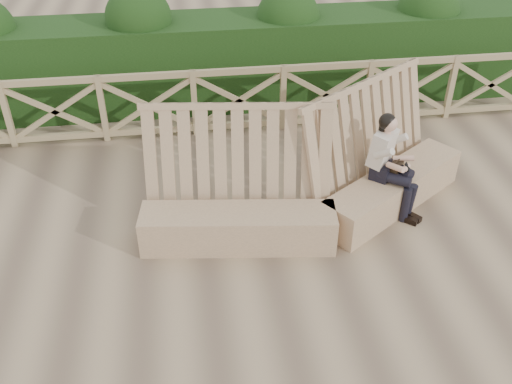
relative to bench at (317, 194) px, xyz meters
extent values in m
plane|color=brown|center=(-0.70, -0.95, -0.41)|extent=(60.00, 60.00, 0.00)
cube|color=#8F6E51|center=(-1.05, -0.33, -0.17)|extent=(2.39, 0.80, 0.49)
cube|color=#8F6E51|center=(-1.01, -0.06, 0.41)|extent=(2.38, 0.75, 1.60)
cube|color=#8F6E51|center=(1.08, 0.19, -0.17)|extent=(2.21, 1.75, 0.49)
cube|color=#8F6E51|center=(0.93, 0.41, 0.41)|extent=(2.19, 1.71, 1.60)
cube|color=black|center=(0.90, 0.17, 0.18)|extent=(0.40, 0.41, 0.20)
cube|color=beige|center=(0.86, 0.20, 0.49)|extent=(0.45, 0.45, 0.49)
sphere|color=tan|center=(0.90, 0.17, 0.85)|extent=(0.28, 0.28, 0.19)
sphere|color=black|center=(0.87, 0.19, 0.87)|extent=(0.30, 0.30, 0.21)
cylinder|color=black|center=(0.99, -0.02, 0.16)|extent=(0.41, 0.39, 0.14)
cylinder|color=black|center=(1.07, 0.10, 0.23)|extent=(0.41, 0.39, 0.15)
cylinder|color=black|center=(1.13, -0.17, -0.17)|extent=(0.16, 0.16, 0.49)
cylinder|color=black|center=(1.22, -0.10, -0.17)|extent=(0.16, 0.16, 0.49)
cube|color=black|center=(1.19, -0.22, -0.37)|extent=(0.22, 0.21, 0.07)
cube|color=black|center=(1.27, -0.17, -0.37)|extent=(0.22, 0.21, 0.07)
cube|color=black|center=(1.03, 0.07, 0.27)|extent=(0.22, 0.22, 0.13)
cube|color=black|center=(1.13, -0.04, 0.33)|extent=(0.10, 0.10, 0.11)
cube|color=#988458|center=(-0.70, 2.55, 0.64)|extent=(10.10, 0.07, 0.10)
cube|color=#988458|center=(-0.70, 2.55, -0.29)|extent=(10.10, 0.07, 0.10)
cube|color=black|center=(-0.70, 3.75, 0.34)|extent=(12.00, 1.20, 1.50)
camera|label=1|loc=(-1.60, -5.75, 4.12)|focal=40.00mm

